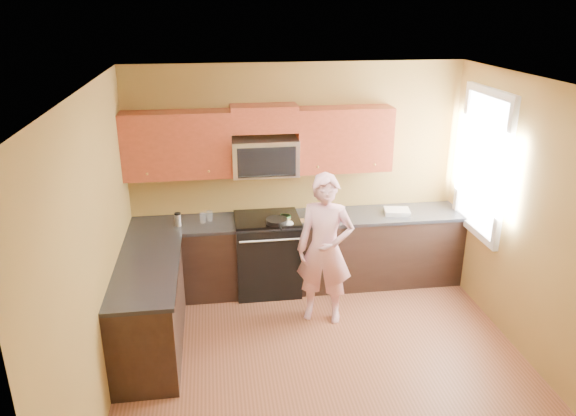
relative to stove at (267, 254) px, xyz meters
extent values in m
plane|color=brown|center=(0.40, -1.68, -0.47)|extent=(4.00, 4.00, 0.00)
plane|color=white|center=(0.40, -1.68, 2.23)|extent=(4.00, 4.00, 0.00)
plane|color=olive|center=(0.40, 0.32, 0.88)|extent=(4.00, 0.00, 4.00)
plane|color=olive|center=(0.40, -3.67, 0.88)|extent=(4.00, 0.00, 4.00)
plane|color=olive|center=(-1.60, -1.68, 0.88)|extent=(0.00, 4.00, 4.00)
plane|color=olive|center=(2.40, -1.68, 0.88)|extent=(0.00, 4.00, 4.00)
cube|color=black|center=(0.40, 0.02, -0.03)|extent=(4.00, 0.60, 0.88)
cube|color=black|center=(-1.30, -1.08, -0.03)|extent=(0.60, 1.60, 0.88)
cube|color=black|center=(0.40, 0.01, 0.43)|extent=(4.00, 0.62, 0.04)
cube|color=black|center=(-1.29, -1.08, 0.43)|extent=(0.62, 1.60, 0.04)
cube|color=maroon|center=(0.00, 0.16, 1.62)|extent=(0.76, 0.33, 0.30)
imported|color=pink|center=(0.55, -0.74, 0.37)|extent=(0.71, 0.58, 1.68)
cube|color=#B27F47|center=(0.39, -0.11, 0.45)|extent=(0.12, 0.12, 0.01)
ellipsoid|color=silver|center=(0.23, -0.23, 0.48)|extent=(0.13, 0.14, 0.06)
ellipsoid|color=silver|center=(0.53, 0.00, 0.48)|extent=(0.15, 0.16, 0.07)
cube|color=white|center=(1.59, -0.02, 0.47)|extent=(0.34, 0.29, 0.05)
cylinder|color=silver|center=(-0.67, 0.08, 0.51)|extent=(0.09, 0.09, 0.12)
cylinder|color=silver|center=(-0.75, 0.02, 0.51)|extent=(0.08, 0.08, 0.12)
camera|label=1|loc=(-0.59, -5.94, 2.87)|focal=33.94mm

